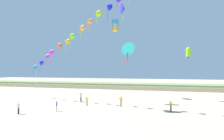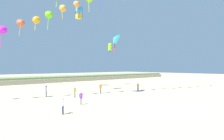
{
  "view_description": "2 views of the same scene",
  "coord_description": "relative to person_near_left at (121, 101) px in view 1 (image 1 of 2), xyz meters",
  "views": [
    {
      "loc": [
        9.45,
        -18.27,
        6.07
      ],
      "look_at": [
        1.36,
        9.85,
        6.08
      ],
      "focal_mm": 32.0,
      "sensor_mm": 36.0,
      "label": 1
    },
    {
      "loc": [
        -19.93,
        -13.28,
        4.68
      ],
      "look_at": [
        1.29,
        10.37,
        4.18
      ],
      "focal_mm": 32.0,
      "sensor_mm": 36.0,
      "label": 2
    }
  ],
  "objects": [
    {
      "name": "large_kite_outer_drift",
      "position": [
        1.51,
        -2.06,
        8.46
      ],
      "size": [
        2.74,
        2.63,
        3.66
      ],
      "color": "#2DDAE9"
    },
    {
      "name": "person_mid_center",
      "position": [
        -8.56,
        2.85,
        0.0
      ],
      "size": [
        0.37,
        0.57,
        1.74
      ],
      "color": "#474C56",
      "rests_on": "ground"
    },
    {
      "name": "person_far_right",
      "position": [
        -5.71,
        -0.89,
        -0.1
      ],
      "size": [
        0.55,
        0.22,
        1.57
      ],
      "color": "gray",
      "rests_on": "ground"
    },
    {
      "name": "kite_banner_string",
      "position": [
        -3.47,
        -1.71,
        14.29
      ],
      "size": [
        34.75,
        14.6,
        24.36
      ],
      "color": "blue"
    },
    {
      "name": "person_near_right",
      "position": [
        -12.23,
        -9.39,
        -0.06
      ],
      "size": [
        0.22,
        0.58,
        1.64
      ],
      "color": "#282D4C",
      "rests_on": "ground"
    },
    {
      "name": "person_far_center",
      "position": [
        7.92,
        -1.76,
        -0.13
      ],
      "size": [
        0.53,
        0.21,
        1.52
      ],
      "color": "#282D4C",
      "rests_on": "ground"
    },
    {
      "name": "person_far_left",
      "position": [
        -8.16,
        -6.37,
        -0.12
      ],
      "size": [
        0.41,
        0.46,
        1.54
      ],
      "color": "gray",
      "rests_on": "ground"
    },
    {
      "name": "large_kite_low_lead",
      "position": [
        -2.32,
        11.82,
        18.91
      ],
      "size": [
        1.88,
        2.65,
        4.05
      ],
      "color": "#382CDD"
    },
    {
      "name": "person_near_left",
      "position": [
        0.0,
        0.0,
        0.0
      ],
      "size": [
        0.61,
        0.24,
        1.74
      ],
      "color": "gray",
      "rests_on": "ground"
    },
    {
      "name": "ground_plane",
      "position": [
        -1.75,
        -13.89,
        -1.01
      ],
      "size": [
        240.0,
        240.0,
        0.0
      ],
      "primitive_type": "plane",
      "color": "#C1B28E"
    },
    {
      "name": "large_kite_mid_trail",
      "position": [
        11.39,
        10.41,
        8.57
      ],
      "size": [
        1.25,
        1.23,
        2.35
      ],
      "color": "#8ED61D"
    },
    {
      "name": "dune_ridge",
      "position": [
        -1.75,
        32.59,
        -0.15
      ],
      "size": [
        120.0,
        10.85,
        1.73
      ],
      "color": "tan",
      "rests_on": "ground"
    },
    {
      "name": "large_kite_high_solo",
      "position": [
        -1.98,
        3.76,
        13.45
      ],
      "size": [
        0.95,
        0.95,
        2.17
      ],
      "color": "gold"
    }
  ]
}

